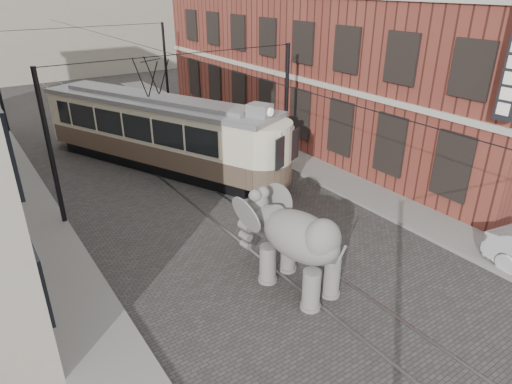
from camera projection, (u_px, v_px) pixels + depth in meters
ground at (273, 248)px, 15.87m from camera, size 120.00×120.00×0.00m
tram_rails at (273, 248)px, 15.86m from camera, size 1.54×80.00×0.02m
sidewalk_right at (387, 203)px, 18.91m from camera, size 2.00×60.00×0.15m
sidewalk_left at (85, 317)px, 12.50m from camera, size 2.00×60.00×0.15m
brick_building at (335, 30)px, 25.67m from camera, size 8.00×26.00×12.00m
catenary at (197, 132)px, 18.21m from camera, size 11.00×30.20×6.00m
tram at (156, 115)px, 21.88m from camera, size 7.91×13.29×5.29m
elephant at (300, 249)px, 13.26m from camera, size 3.14×4.87×2.79m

